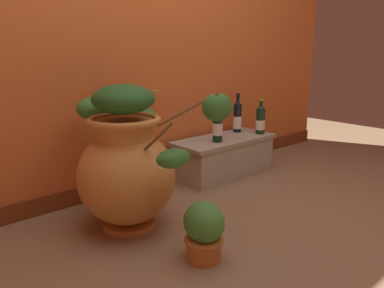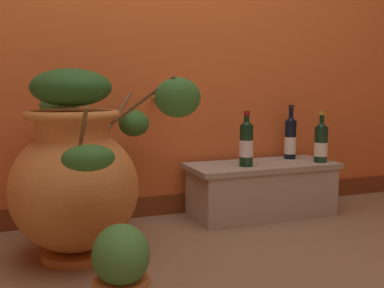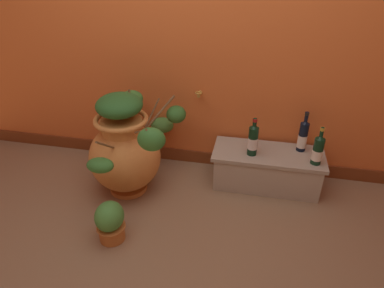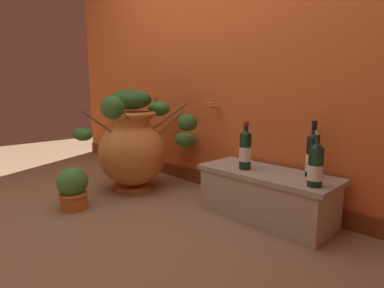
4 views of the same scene
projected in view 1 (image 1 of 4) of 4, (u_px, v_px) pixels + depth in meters
The scene contains 8 objects.
ground_plane at pixel (259, 239), 2.03m from camera, with size 7.00×7.00×0.00m, color #896B4C.
back_wall at pixel (130, 6), 2.58m from camera, with size 4.40×0.33×2.60m.
terracotta_urn at pixel (128, 163), 2.10m from camera, with size 0.71×0.98×0.82m.
stone_ledge at pixel (224, 155), 3.04m from camera, with size 0.87×0.37×0.31m.
wine_bottle_left at pixel (218, 125), 2.85m from camera, with size 0.08×0.08×0.31m.
wine_bottle_middle at pixel (237, 117), 3.20m from camera, with size 0.07×0.07×0.33m.
wine_bottle_right at pixel (261, 120), 3.14m from camera, with size 0.08×0.08×0.30m.
potted_shrub at pixel (204, 231), 1.80m from camera, with size 0.19×0.21×0.30m.
Camera 1 is at (-1.48, -1.14, 1.00)m, focal length 35.00 mm.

